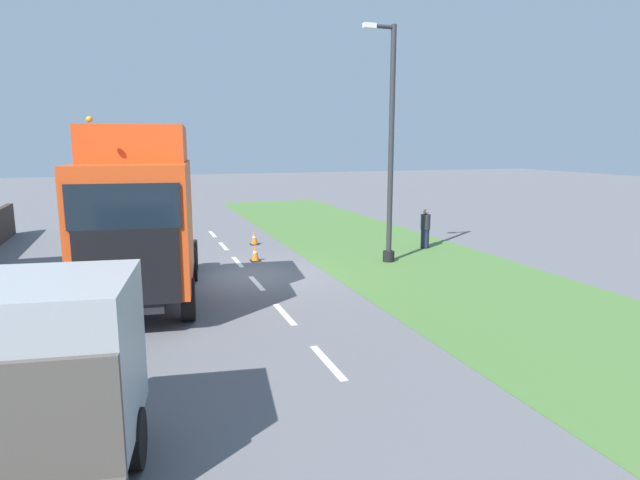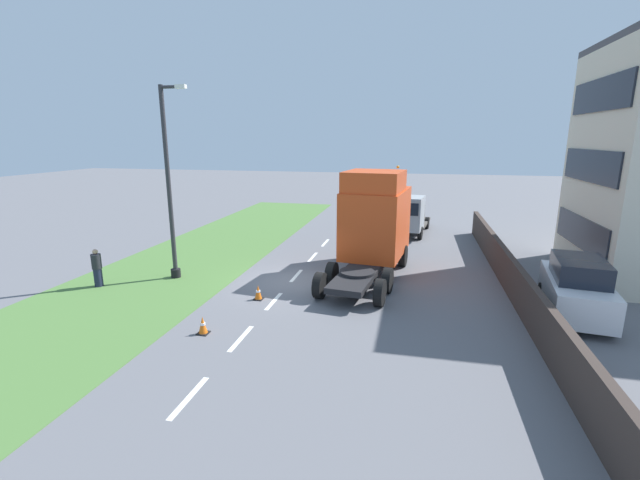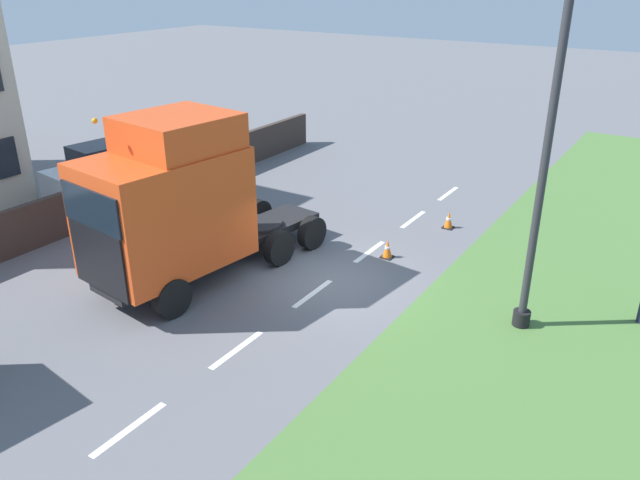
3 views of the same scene
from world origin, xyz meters
name	(u,v)px [view 1 (image 1 of 3)]	position (x,y,z in m)	size (l,w,h in m)	color
ground_plane	(251,277)	(0.00, 0.00, 0.00)	(120.00, 120.00, 0.00)	slate
grass_verge	(415,263)	(-6.00, 0.00, 0.01)	(7.00, 44.00, 0.01)	#4C7538
lane_markings	(246,272)	(0.00, -0.70, 0.00)	(0.16, 17.80, 0.00)	white
lorry_cab	(139,219)	(3.34, 2.42, 2.36)	(3.48, 7.67, 4.83)	black
flatbed_truck	(36,393)	(4.63, 10.05, 1.38)	(2.88, 6.05, 2.61)	#999EA3
lamp_post	(390,159)	(-5.16, -0.51, 3.72)	(1.33, 0.42, 8.21)	black
pedestrian	(425,229)	(-7.74, -2.30, 0.79)	(0.39, 0.39, 1.63)	#1E233D
traffic_cone_lead	(254,238)	(-1.32, -5.44, 0.28)	(0.36, 0.36, 0.58)	black
traffic_cone_trailing	(255,253)	(-0.65, -2.24, 0.28)	(0.36, 0.36, 0.58)	black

